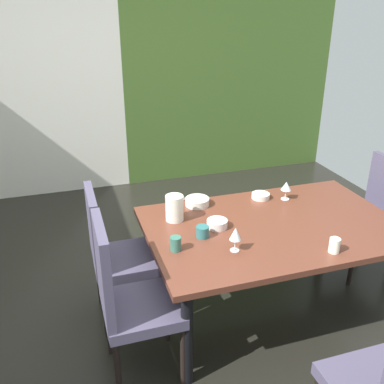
{
  "coord_description": "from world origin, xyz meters",
  "views": [
    {
      "loc": [
        -0.55,
        -2.44,
        2.1
      ],
      "look_at": [
        0.3,
        0.23,
        0.85
      ],
      "focal_mm": 40.0,
      "sensor_mm": 36.0,
      "label": 1
    }
  ],
  "objects_px": {
    "cup_near_shelf": "(176,244)",
    "cup_left": "(334,245)",
    "dining_table": "(273,234)",
    "chair_left_far": "(114,251)",
    "serving_bowl_right": "(217,224)",
    "wine_glass_east": "(286,187)",
    "cup_west": "(202,232)",
    "chair_right_far": "(372,210)",
    "wine_glass_center": "(235,234)",
    "serving_bowl_south": "(197,202)",
    "chair_left_near": "(126,296)",
    "serving_bowl_corner": "(261,196)",
    "pitcher_rear": "(175,208)"
  },
  "relations": [
    {
      "from": "cup_near_shelf",
      "to": "cup_left",
      "type": "xyz_separation_m",
      "value": [
        0.9,
        -0.31,
        0.0
      ]
    },
    {
      "from": "chair_left_near",
      "to": "cup_west",
      "type": "relative_size",
      "value": 12.53
    },
    {
      "from": "cup_left",
      "to": "wine_glass_east",
      "type": "bearing_deg",
      "value": 83.06
    },
    {
      "from": "chair_left_far",
      "to": "wine_glass_center",
      "type": "xyz_separation_m",
      "value": [
        0.67,
        -0.5,
        0.28
      ]
    },
    {
      "from": "wine_glass_center",
      "to": "cup_west",
      "type": "bearing_deg",
      "value": 121.83
    },
    {
      "from": "chair_left_near",
      "to": "serving_bowl_south",
      "type": "height_order",
      "value": "chair_left_near"
    },
    {
      "from": "dining_table",
      "to": "cup_west",
      "type": "xyz_separation_m",
      "value": [
        -0.51,
        -0.01,
        0.11
      ]
    },
    {
      "from": "wine_glass_east",
      "to": "cup_left",
      "type": "bearing_deg",
      "value": -96.94
    },
    {
      "from": "chair_left_near",
      "to": "wine_glass_east",
      "type": "distance_m",
      "value": 1.49
    },
    {
      "from": "cup_left",
      "to": "cup_near_shelf",
      "type": "bearing_deg",
      "value": 161.09
    },
    {
      "from": "chair_left_far",
      "to": "wine_glass_east",
      "type": "height_order",
      "value": "chair_left_far"
    },
    {
      "from": "wine_glass_east",
      "to": "cup_left",
      "type": "height_order",
      "value": "wine_glass_east"
    },
    {
      "from": "chair_left_near",
      "to": "cup_left",
      "type": "xyz_separation_m",
      "value": [
        1.24,
        -0.15,
        0.2
      ]
    },
    {
      "from": "wine_glass_east",
      "to": "serving_bowl_corner",
      "type": "xyz_separation_m",
      "value": [
        -0.17,
        0.07,
        -0.08
      ]
    },
    {
      "from": "serving_bowl_corner",
      "to": "pitcher_rear",
      "type": "relative_size",
      "value": 0.75
    },
    {
      "from": "serving_bowl_right",
      "to": "cup_near_shelf",
      "type": "relative_size",
      "value": 1.56
    },
    {
      "from": "dining_table",
      "to": "cup_west",
      "type": "height_order",
      "value": "cup_west"
    },
    {
      "from": "dining_table",
      "to": "cup_near_shelf",
      "type": "relative_size",
      "value": 19.14
    },
    {
      "from": "wine_glass_east",
      "to": "cup_near_shelf",
      "type": "bearing_deg",
      "value": -155.49
    },
    {
      "from": "chair_left_near",
      "to": "cup_near_shelf",
      "type": "distance_m",
      "value": 0.42
    },
    {
      "from": "chair_left_far",
      "to": "chair_left_near",
      "type": "distance_m",
      "value": 0.54
    },
    {
      "from": "chair_left_near",
      "to": "wine_glass_east",
      "type": "xyz_separation_m",
      "value": [
        1.33,
        0.61,
        0.26
      ]
    },
    {
      "from": "wine_glass_center",
      "to": "serving_bowl_corner",
      "type": "height_order",
      "value": "wine_glass_center"
    },
    {
      "from": "cup_left",
      "to": "chair_left_near",
      "type": "bearing_deg",
      "value": 172.89
    },
    {
      "from": "cup_west",
      "to": "chair_right_far",
      "type": "bearing_deg",
      "value": 10.26
    },
    {
      "from": "wine_glass_east",
      "to": "cup_near_shelf",
      "type": "relative_size",
      "value": 1.58
    },
    {
      "from": "dining_table",
      "to": "pitcher_rear",
      "type": "height_order",
      "value": "pitcher_rear"
    },
    {
      "from": "serving_bowl_right",
      "to": "dining_table",
      "type": "bearing_deg",
      "value": -11.57
    },
    {
      "from": "dining_table",
      "to": "chair_left_near",
      "type": "relative_size",
      "value": 1.64
    },
    {
      "from": "serving_bowl_corner",
      "to": "cup_west",
      "type": "height_order",
      "value": "cup_west"
    },
    {
      "from": "chair_right_far",
      "to": "cup_near_shelf",
      "type": "distance_m",
      "value": 1.83
    },
    {
      "from": "serving_bowl_corner",
      "to": "cup_near_shelf",
      "type": "xyz_separation_m",
      "value": [
        -0.82,
        -0.52,
        0.02
      ]
    },
    {
      "from": "serving_bowl_right",
      "to": "chair_right_far",
      "type": "bearing_deg",
      "value": 7.65
    },
    {
      "from": "dining_table",
      "to": "serving_bowl_right",
      "type": "relative_size",
      "value": 12.29
    },
    {
      "from": "serving_bowl_corner",
      "to": "cup_left",
      "type": "relative_size",
      "value": 1.5
    },
    {
      "from": "serving_bowl_south",
      "to": "chair_left_near",
      "type": "bearing_deg",
      "value": -132.74
    },
    {
      "from": "cup_near_shelf",
      "to": "pitcher_rear",
      "type": "bearing_deg",
      "value": 75.26
    },
    {
      "from": "dining_table",
      "to": "chair_left_far",
      "type": "relative_size",
      "value": 1.72
    },
    {
      "from": "cup_near_shelf",
      "to": "serving_bowl_corner",
      "type": "bearing_deg",
      "value": 32.54
    },
    {
      "from": "wine_glass_center",
      "to": "chair_left_near",
      "type": "bearing_deg",
      "value": -176.5
    },
    {
      "from": "cup_near_shelf",
      "to": "chair_right_far",
      "type": "bearing_deg",
      "value": 12.27
    },
    {
      "from": "dining_table",
      "to": "cup_near_shelf",
      "type": "height_order",
      "value": "cup_near_shelf"
    },
    {
      "from": "pitcher_rear",
      "to": "cup_left",
      "type": "bearing_deg",
      "value": -40.76
    },
    {
      "from": "serving_bowl_right",
      "to": "serving_bowl_south",
      "type": "bearing_deg",
      "value": 93.04
    },
    {
      "from": "cup_west",
      "to": "chair_left_far",
      "type": "bearing_deg",
      "value": 152.28
    },
    {
      "from": "serving_bowl_right",
      "to": "cup_near_shelf",
      "type": "height_order",
      "value": "cup_near_shelf"
    },
    {
      "from": "wine_glass_center",
      "to": "cup_west",
      "type": "height_order",
      "value": "wine_glass_center"
    },
    {
      "from": "serving_bowl_corner",
      "to": "chair_left_near",
      "type": "bearing_deg",
      "value": -149.65
    },
    {
      "from": "serving_bowl_south",
      "to": "pitcher_rear",
      "type": "bearing_deg",
      "value": -141.39
    },
    {
      "from": "serving_bowl_right",
      "to": "cup_left",
      "type": "height_order",
      "value": "cup_left"
    }
  ]
}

